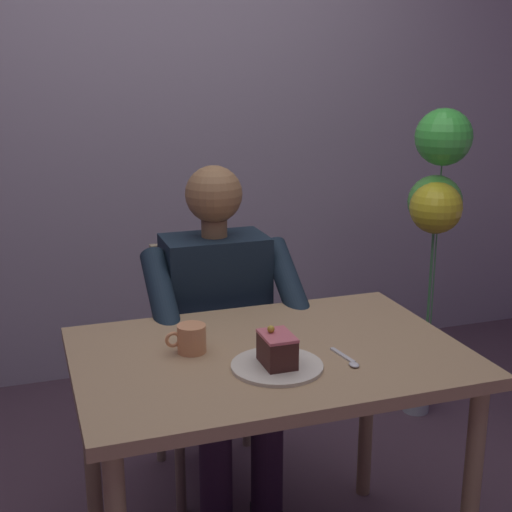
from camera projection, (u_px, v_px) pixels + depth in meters
cafe_rear_panel at (148, 70)px, 3.36m from camera, size 6.40×0.12×3.00m
dining_table at (269, 381)px, 2.01m from camera, size 1.09×0.74×0.76m
chair at (210, 351)px, 2.66m from camera, size 0.42×0.42×0.89m
seated_person at (222, 334)px, 2.47m from camera, size 0.53×0.58×1.20m
dessert_plate at (277, 366)px, 1.87m from camera, size 0.25×0.25×0.01m
cake_slice at (277, 349)px, 1.86m from camera, size 0.08×0.11×0.10m
coffee_cup at (191, 338)px, 1.96m from camera, size 0.12×0.08×0.08m
dessert_spoon at (349, 360)px, 1.91m from camera, size 0.03×0.14×0.01m
balloon_display at (437, 198)px, 2.97m from camera, size 0.27×0.27×1.36m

